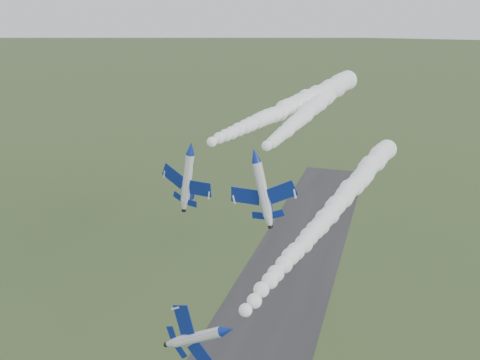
% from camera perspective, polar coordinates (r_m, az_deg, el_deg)
% --- Properties ---
extents(runway, '(24.00, 260.00, 0.04)m').
position_cam_1_polar(runway, '(113.51, 1.24, -18.22)').
color(runway, '#2A2A2C').
rests_on(runway, ground).
extents(jet_lead, '(5.07, 11.71, 8.53)m').
position_cam_1_polar(jet_lead, '(68.30, -1.37, -15.75)').
color(jet_lead, silver).
extents(smoke_trail_jet_lead, '(16.21, 76.26, 4.73)m').
position_cam_1_polar(smoke_trail_jet_lead, '(100.99, 10.19, -2.74)').
color(smoke_trail_jet_lead, white).
extents(jet_pair_left, '(10.79, 12.68, 3.56)m').
position_cam_1_polar(jet_pair_left, '(88.63, -5.32, 3.38)').
color(jet_pair_left, silver).
extents(smoke_trail_jet_pair_left, '(23.37, 57.19, 4.83)m').
position_cam_1_polar(smoke_trail_jet_pair_left, '(114.28, 5.49, 7.84)').
color(smoke_trail_jet_pair_left, white).
extents(jet_pair_right, '(11.25, 13.77, 4.04)m').
position_cam_1_polar(jet_pair_right, '(85.20, 1.59, 2.67)').
color(jet_pair_right, silver).
extents(smoke_trail_jet_pair_right, '(9.33, 59.29, 4.64)m').
position_cam_1_polar(smoke_trail_jet_pair_right, '(115.72, 7.69, 7.60)').
color(smoke_trail_jet_pair_right, white).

